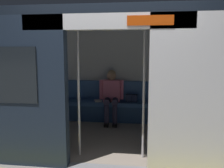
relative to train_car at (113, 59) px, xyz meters
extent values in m
plane|color=gray|center=(-0.08, 1.24, -1.47)|extent=(60.00, 60.00, 0.00)
cube|color=silver|center=(-1.18, 1.26, -0.43)|extent=(1.10, 0.12, 2.08)
cube|color=black|center=(-1.18, 1.27, -0.18)|extent=(0.60, 0.02, 0.55)
cube|color=silver|center=(-0.08, 1.24, 0.51)|extent=(2.19, 0.16, 0.20)
cube|color=#BF3F0C|center=(-0.63, 1.33, 0.51)|extent=(0.56, 0.02, 0.12)
cube|color=black|center=(-0.08, -0.06, 0.67)|extent=(6.40, 2.78, 0.12)
cube|color=gray|center=(-0.08, -0.06, -1.47)|extent=(6.08, 2.62, 0.01)
cube|color=silver|center=(-0.08, -1.37, -0.43)|extent=(6.08, 0.10, 2.08)
cube|color=#38609E|center=(-0.08, -1.31, -0.80)|extent=(3.52, 0.06, 0.45)
cube|color=white|center=(-0.08, -0.06, 0.58)|extent=(4.48, 0.16, 0.03)
cube|color=gray|center=(-0.08, 1.24, -1.47)|extent=(1.10, 0.19, 0.01)
cube|color=#38609E|center=(-0.08, -1.09, -1.07)|extent=(2.91, 0.44, 0.09)
cube|color=navy|center=(-0.08, -0.89, -1.29)|extent=(2.91, 0.04, 0.36)
cube|color=pink|center=(0.16, -1.07, -0.77)|extent=(0.40, 0.25, 0.50)
sphere|color=tan|center=(0.16, -1.07, -0.43)|extent=(0.21, 0.21, 0.21)
sphere|color=#997F59|center=(0.16, -1.08, -0.39)|extent=(0.19, 0.19, 0.19)
cylinder|color=pink|center=(-0.08, -1.06, -0.74)|extent=(0.08, 0.08, 0.44)
cylinder|color=pink|center=(0.39, -1.02, -0.74)|extent=(0.08, 0.08, 0.44)
cylinder|color=#38334C|center=(0.06, -0.88, -0.97)|extent=(0.17, 0.41, 0.14)
cylinder|color=#38334C|center=(0.23, -0.87, -0.97)|extent=(0.17, 0.41, 0.14)
cylinder|color=#38334C|center=(0.04, -0.68, -1.23)|extent=(0.10, 0.10, 0.41)
cylinder|color=#38334C|center=(0.22, -0.67, -1.23)|extent=(0.10, 0.10, 0.41)
cube|color=black|center=(0.03, -0.63, -1.44)|extent=(0.12, 0.23, 0.06)
cube|color=black|center=(0.21, -0.62, -1.44)|extent=(0.12, 0.23, 0.06)
cube|color=#262D4C|center=(-0.30, -1.09, -0.94)|extent=(0.26, 0.14, 0.17)
cube|color=#1A2035|center=(-0.30, -1.01, -0.94)|extent=(0.02, 0.01, 0.14)
cube|color=silver|center=(0.48, -1.05, -1.01)|extent=(0.21, 0.26, 0.03)
cylinder|color=silver|center=(0.41, 0.86, -0.44)|extent=(0.04, 0.04, 2.06)
cylinder|color=silver|center=(-0.57, 0.83, -0.44)|extent=(0.04, 0.04, 2.06)
camera|label=1|loc=(-0.56, 4.36, 0.14)|focal=38.79mm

